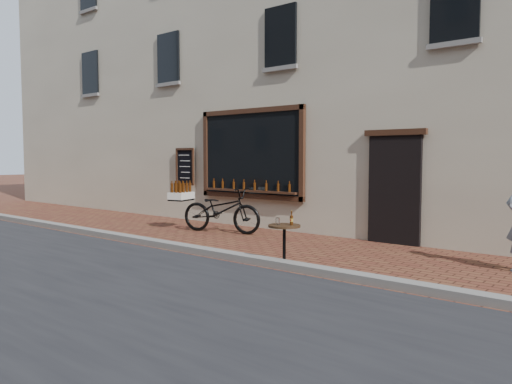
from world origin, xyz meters
The scene contains 5 objects.
ground centered at (0.00, 0.00, 0.00)m, with size 90.00×90.00×0.00m, color #592A1D.
kerb centered at (0.00, 0.20, 0.06)m, with size 90.00×0.25×0.12m, color slate.
shop_building centered at (0.00, 6.50, 5.00)m, with size 28.00×6.20×10.00m.
cargo_bicycle centered at (-1.89, 2.31, 0.54)m, with size 2.41×1.19×1.14m.
bistro_table centered at (1.42, 0.35, 0.48)m, with size 0.52×0.52×0.90m.
Camera 1 is at (6.15, -6.09, 1.76)m, focal length 35.00 mm.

